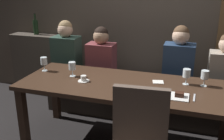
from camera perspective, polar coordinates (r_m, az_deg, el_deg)
back_counter at (r=4.30m, az=-13.76°, el=1.10°), size 1.10×0.28×0.95m
dining_table at (r=2.75m, az=2.93°, el=-4.68°), size 2.20×0.84×0.74m
banquette_bench at (r=3.55m, az=5.72°, el=-6.61°), size 2.50×0.44×0.45m
diner_redhead at (r=3.65m, az=-9.79°, el=3.98°), size 0.36×0.24×0.80m
diner_bearded at (r=3.46m, az=-2.34°, el=2.94°), size 0.36×0.24×0.74m
diner_far_end at (r=3.26m, az=14.18°, el=1.92°), size 0.36×0.24×0.81m
wine_bottle_dark_red at (r=4.26m, az=-16.12°, el=8.98°), size 0.08×0.08×0.33m
wine_glass_near_left at (r=3.16m, az=-14.46°, el=1.77°), size 0.08×0.08×0.16m
wine_glass_end_left at (r=2.92m, az=-8.59°, el=0.74°), size 0.08×0.08×0.16m
wine_glass_center_front at (r=2.77m, az=19.38°, el=-1.05°), size 0.08×0.08×0.16m
wine_glass_far_right at (r=2.77m, az=15.78°, el=-0.81°), size 0.08×0.08×0.16m
espresso_cup at (r=2.79m, az=-6.14°, el=-1.93°), size 0.12×0.12×0.06m
dessert_plate at (r=2.48m, az=14.16°, el=-5.43°), size 0.19×0.19×0.05m
fork_on_table at (r=2.51m, az=17.30°, el=-5.73°), size 0.02×0.17×0.01m
folded_napkin at (r=2.79m, az=9.91°, el=-2.58°), size 0.13×0.12×0.01m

